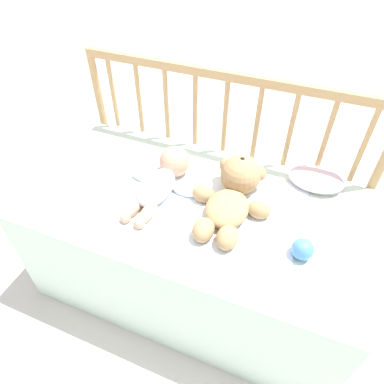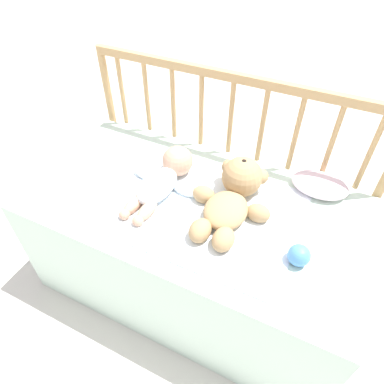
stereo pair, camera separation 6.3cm
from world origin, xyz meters
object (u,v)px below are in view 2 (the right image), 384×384
(baby, at_px, (164,178))
(toy_ball, at_px, (299,255))
(small_pillow, at_px, (320,185))
(teddy_bear, at_px, (234,194))

(baby, bearing_deg, toy_ball, -12.39)
(baby, height_order, small_pillow, baby)
(baby, distance_m, toy_ball, 0.59)
(toy_ball, height_order, small_pillow, toy_ball)
(toy_ball, relative_size, small_pillow, 0.34)
(toy_ball, bearing_deg, baby, 167.61)
(baby, distance_m, small_pillow, 0.62)
(teddy_bear, bearing_deg, small_pillow, 39.48)
(small_pillow, bearing_deg, teddy_bear, -140.52)
(teddy_bear, bearing_deg, baby, -174.92)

